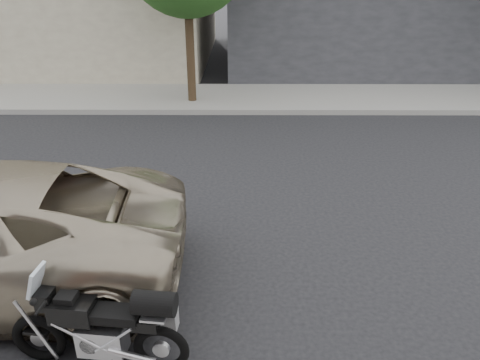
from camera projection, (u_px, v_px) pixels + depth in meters
The scene contains 3 objects.
ground at pixel (270, 197), 8.52m from camera, with size 120.00×120.00×0.00m, color black.
far_sidewalk at pixel (259, 98), 14.37m from camera, with size 44.00×3.00×0.15m, color gray.
motorcycle at pixel (109, 326), 4.78m from camera, with size 1.92×0.62×1.21m.
Camera 1 is at (0.51, 7.58, 3.92)m, focal length 35.00 mm.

